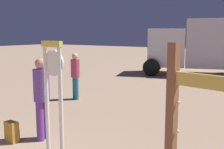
# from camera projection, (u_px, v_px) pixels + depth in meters

# --- Properties ---
(standing_clock) EXTENTS (0.44, 0.11, 2.11)m
(standing_clock) POSITION_uv_depth(u_px,v_px,m) (54.00, 89.00, 4.64)
(standing_clock) COLOR white
(standing_clock) RESTS_ON ground_plane
(arrow_sign) EXTENTS (1.03, 0.34, 2.14)m
(arrow_sign) POSITION_uv_depth(u_px,v_px,m) (202.00, 117.00, 2.77)
(arrow_sign) COLOR brown
(arrow_sign) RESTS_ON ground_plane
(person_near_clock) EXTENTS (0.33, 0.33, 1.74)m
(person_near_clock) POSITION_uv_depth(u_px,v_px,m) (42.00, 95.00, 5.72)
(person_near_clock) COLOR #6E399A
(person_near_clock) RESTS_ON ground_plane
(backpack) EXTENTS (0.28, 0.21, 0.44)m
(backpack) POSITION_uv_depth(u_px,v_px,m) (12.00, 132.00, 5.68)
(backpack) COLOR #C5852D
(backpack) RESTS_ON ground_plane
(person_distant) EXTENTS (0.30, 0.30, 1.58)m
(person_distant) POSITION_uv_depth(u_px,v_px,m) (75.00, 74.00, 9.28)
(person_distant) COLOR teal
(person_distant) RESTS_ON ground_plane
(box_truck_near) EXTENTS (6.73, 4.36, 2.99)m
(box_truck_near) POSITION_uv_depth(u_px,v_px,m) (210.00, 45.00, 14.69)
(box_truck_near) COLOR silver
(box_truck_near) RESTS_ON ground_plane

